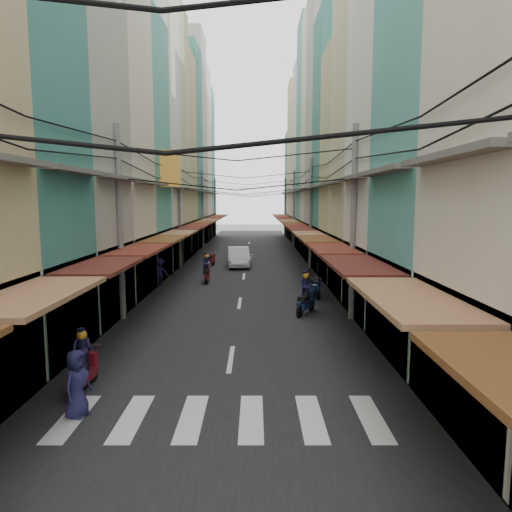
{
  "coord_description": "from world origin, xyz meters",
  "views": [
    {
      "loc": [
        0.8,
        -16.13,
        5.09
      ],
      "look_at": [
        0.81,
        6.06,
        2.36
      ],
      "focal_mm": 32.0,
      "sensor_mm": 36.0,
      "label": 1
    }
  ],
  "objects_px": {
    "bicycle": "(457,371)",
    "traffic_sign": "(372,286)",
    "white_car": "(239,267)",
    "market_umbrella": "(459,316)"
  },
  "relations": [
    {
      "from": "bicycle",
      "to": "traffic_sign",
      "type": "height_order",
      "value": "traffic_sign"
    },
    {
      "from": "bicycle",
      "to": "traffic_sign",
      "type": "bearing_deg",
      "value": 9.52
    },
    {
      "from": "bicycle",
      "to": "traffic_sign",
      "type": "relative_size",
      "value": 0.61
    },
    {
      "from": "white_car",
      "to": "bicycle",
      "type": "relative_size",
      "value": 3.28
    },
    {
      "from": "white_car",
      "to": "market_umbrella",
      "type": "relative_size",
      "value": 2.35
    },
    {
      "from": "market_umbrella",
      "to": "traffic_sign",
      "type": "height_order",
      "value": "traffic_sign"
    },
    {
      "from": "market_umbrella",
      "to": "traffic_sign",
      "type": "bearing_deg",
      "value": 103.84
    },
    {
      "from": "traffic_sign",
      "to": "bicycle",
      "type": "bearing_deg",
      "value": -65.38
    },
    {
      "from": "white_car",
      "to": "traffic_sign",
      "type": "distance_m",
      "value": 18.92
    },
    {
      "from": "white_car",
      "to": "market_umbrella",
      "type": "distance_m",
      "value": 23.79
    }
  ]
}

